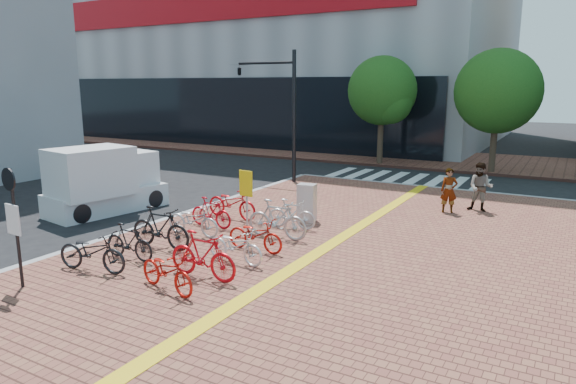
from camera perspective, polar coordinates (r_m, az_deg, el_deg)
The scene contains 25 objects.
ground at distance 13.58m, azimuth -7.12°, elevation -7.70°, with size 120.00×120.00×0.00m, color black.
tactile_strip at distance 8.88m, azimuth -16.44°, elevation -18.11°, with size 0.40×34.00×0.01m, color gold.
kerb_north at distance 23.15m, azimuth 17.22°, elevation 0.24°, with size 14.00×0.25×0.15m, color gray.
far_sidewalk at distance 32.47m, azimuth 15.53°, elevation 3.54°, with size 70.00×8.00×0.15m, color brown.
crosswalk at distance 25.68m, azimuth 12.74°, elevation 1.42°, with size 7.50×4.00×0.01m.
street_trees at distance 27.81m, azimuth 24.40°, elevation 9.94°, with size 16.20×4.60×6.35m.
bike_0 at distance 13.10m, azimuth -20.94°, elevation -6.21°, with size 0.65×1.86×0.98m, color black.
bike_1 at distance 13.65m, azimuth -17.25°, elevation -5.32°, with size 0.44×1.56×0.94m, color black.
bike_2 at distance 14.32m, azimuth -14.01°, elevation -3.87°, with size 0.54×1.93×1.16m, color black.
bike_3 at distance 15.35m, azimuth -10.50°, elevation -3.07°, with size 0.63×1.80×0.95m, color silver.
bike_4 at distance 16.16m, azimuth -8.56°, elevation -2.26°, with size 0.44×1.56×0.94m, color red.
bike_5 at distance 17.14m, azimuth -6.25°, elevation -1.21°, with size 0.69×1.98×1.04m, color red.
bike_6 at distance 11.43m, azimuth -13.29°, elevation -8.52°, with size 0.60×1.73×0.91m, color #B5140C.
bike_7 at distance 11.94m, azimuth -9.47°, elevation -6.95°, with size 0.52×1.85×1.11m, color red.
bike_8 at distance 12.90m, azimuth -5.88°, elevation -5.94°, with size 0.59×1.69×0.89m, color silver.
bike_9 at distance 13.76m, azimuth -3.66°, elevation -4.76°, with size 0.59×1.70×0.89m, color #AE130C.
bike_10 at distance 14.80m, azimuth -1.23°, elevation -3.06°, with size 0.53×1.89×1.13m, color #A5A5A9.
bike_11 at distance 15.80m, azimuth 0.39°, elevation -2.47°, with size 0.44×1.55×0.93m, color silver.
pedestrian_a at distance 18.62m, azimuth 17.45°, elevation 0.16°, with size 0.57×0.37×1.55m, color gray.
pedestrian_b at distance 19.15m, azimuth 20.61°, elevation 0.51°, with size 0.84×0.65×1.72m, color #505366.
utility_box at distance 16.64m, azimuth 2.11°, elevation -1.20°, with size 0.56×0.41×1.23m, color silver.
yellow_sign at distance 15.70m, azimuth -4.68°, elevation 0.38°, with size 0.49×0.14×1.82m.
notice_sign at distance 12.43m, azimuth -28.22°, elevation -2.08°, with size 0.49×0.13×2.67m.
traffic_light_pole at distance 23.92m, azimuth -2.22°, elevation 11.08°, with size 3.15×1.22×5.87m.
box_truck at distance 19.57m, azimuth -19.78°, elevation 1.16°, with size 2.45×4.39×2.40m.
Camera 1 is at (7.70, -10.23, 4.52)m, focal length 32.00 mm.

